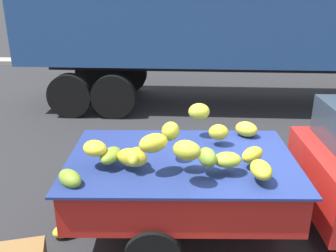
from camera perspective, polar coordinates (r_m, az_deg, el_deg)
The scene contains 5 objects.
ground at distance 5.50m, azimuth 12.28°, elevation -14.71°, with size 220.00×220.00×0.00m, color #28282B.
curb_strip at distance 15.27m, azimuth 7.21°, elevation 9.21°, with size 80.00×0.80×0.16m, color gray.
pickup_truck at distance 5.28m, azimuth 24.02°, elevation -6.47°, with size 5.13×2.17×1.70m.
semi_trailer at distance 10.11m, azimuth 13.58°, elevation 16.93°, with size 12.03×2.74×3.95m.
fallen_banana_bunch_near_tailgate at distance 5.36m, azimuth -14.90°, elevation -14.85°, with size 0.40×0.24×0.17m, color gold.
Camera 1 is at (-0.81, -4.42, 3.17)m, focal length 40.42 mm.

